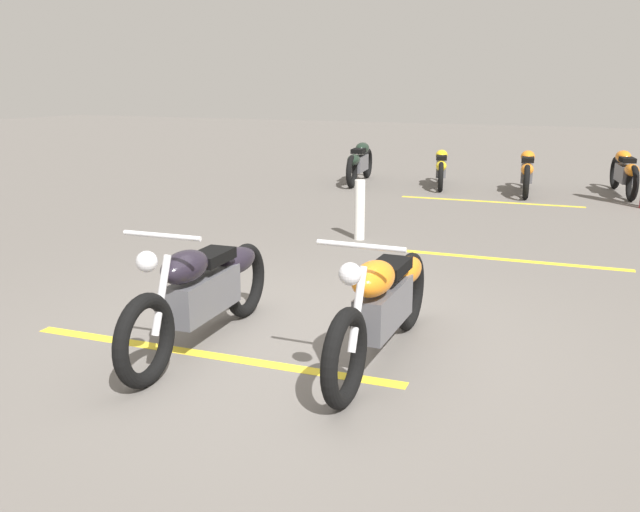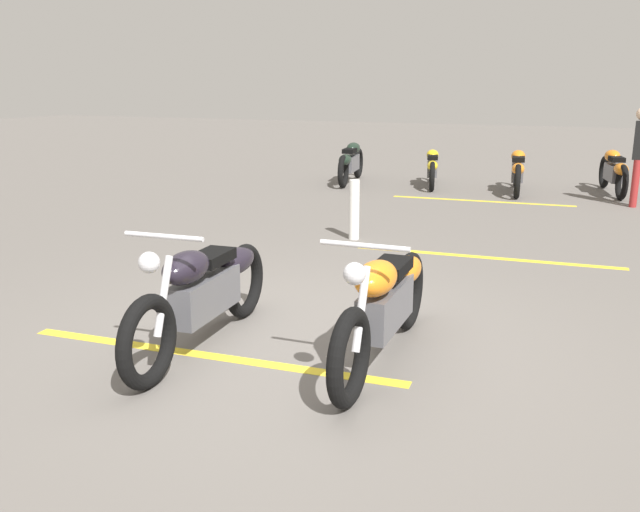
% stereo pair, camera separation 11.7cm
% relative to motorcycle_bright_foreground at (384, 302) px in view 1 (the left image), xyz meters
% --- Properties ---
extents(ground_plane, '(60.00, 60.00, 0.00)m').
position_rel_motorcycle_bright_foreground_xyz_m(ground_plane, '(0.02, 0.70, -0.46)').
color(ground_plane, '#66605B').
extents(motorcycle_bright_foreground, '(2.23, 0.62, 1.04)m').
position_rel_motorcycle_bright_foreground_xyz_m(motorcycle_bright_foreground, '(0.00, 0.00, 0.00)').
color(motorcycle_bright_foreground, black).
rests_on(motorcycle_bright_foreground, ground).
extents(motorcycle_dark_foreground, '(2.23, 0.62, 1.04)m').
position_rel_motorcycle_bright_foreground_xyz_m(motorcycle_dark_foreground, '(-0.27, 1.42, 0.00)').
color(motorcycle_dark_foreground, black).
rests_on(motorcycle_dark_foreground, ground).
extents(motorcycle_row_left, '(2.13, 0.54, 0.81)m').
position_rel_motorcycle_bright_foreground_xyz_m(motorcycle_row_left, '(9.21, -1.67, -0.02)').
color(motorcycle_row_left, black).
rests_on(motorcycle_row_left, ground).
extents(motorcycle_row_center, '(2.10, 0.41, 0.79)m').
position_rel_motorcycle_bright_foreground_xyz_m(motorcycle_row_center, '(8.66, 0.03, -0.03)').
color(motorcycle_row_center, black).
rests_on(motorcycle_row_center, ground).
extents(motorcycle_row_right, '(1.90, 0.56, 0.73)m').
position_rel_motorcycle_bright_foreground_xyz_m(motorcycle_row_right, '(8.84, 1.72, -0.07)').
color(motorcycle_row_right, black).
rests_on(motorcycle_row_right, ground).
extents(motorcycle_row_far_right, '(2.19, 0.45, 0.83)m').
position_rel_motorcycle_bright_foreground_xyz_m(motorcycle_row_far_right, '(8.69, 3.42, -0.01)').
color(motorcycle_row_far_right, black).
rests_on(motorcycle_row_far_right, ground).
extents(bollard_post, '(0.14, 0.14, 0.81)m').
position_rel_motorcycle_bright_foreground_xyz_m(bollard_post, '(3.77, 1.59, -0.06)').
color(bollard_post, white).
rests_on(bollard_post, ground).
extents(parking_stripe_near, '(0.28, 3.20, 0.01)m').
position_rel_motorcycle_bright_foreground_xyz_m(parking_stripe_near, '(-0.48, 1.28, -0.46)').
color(parking_stripe_near, yellow).
rests_on(parking_stripe_near, ground).
extents(parking_stripe_mid, '(0.28, 3.20, 0.01)m').
position_rel_motorcycle_bright_foreground_xyz_m(parking_stripe_mid, '(3.44, -0.23, -0.46)').
color(parking_stripe_mid, yellow).
rests_on(parking_stripe_mid, ground).
extents(parking_stripe_far, '(0.28, 3.20, 0.01)m').
position_rel_motorcycle_bright_foreground_xyz_m(parking_stripe_far, '(7.49, 0.49, -0.46)').
color(parking_stripe_far, yellow).
rests_on(parking_stripe_far, ground).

